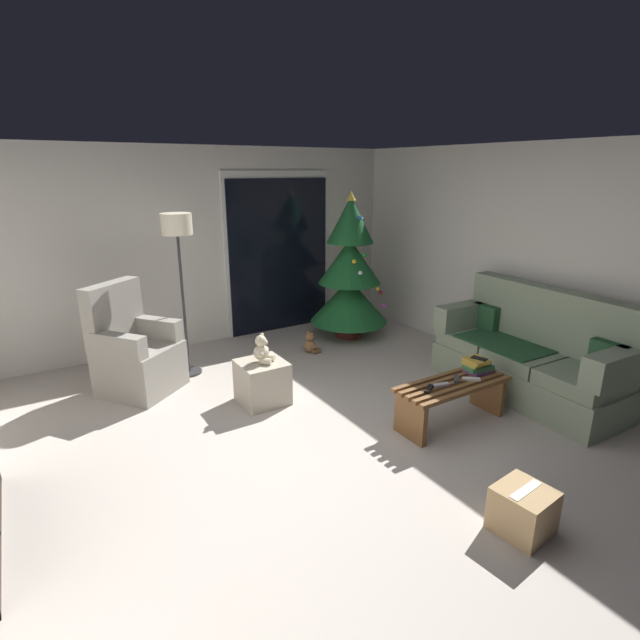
{
  "coord_description": "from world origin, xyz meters",
  "views": [
    {
      "loc": [
        -1.92,
        -3.01,
        2.22
      ],
      "look_at": [
        0.4,
        0.7,
        0.85
      ],
      "focal_mm": 27.18,
      "sensor_mm": 36.0,
      "label": 1
    }
  ],
  "objects_px": {
    "christmas_tree": "(349,275)",
    "ottoman": "(262,382)",
    "book_stack": "(477,366)",
    "teddy_bear_chestnut_by_tree": "(311,344)",
    "remote_graphite": "(457,379)",
    "floor_lamp": "(178,240)",
    "couch": "(531,357)",
    "teddy_bear_cream": "(262,351)",
    "remote_white": "(471,379)",
    "coffee_table": "(452,396)",
    "remote_silver": "(441,385)",
    "armchair": "(135,354)",
    "cardboard_box_taped_mid_floor": "(523,510)",
    "remote_black": "(429,389)",
    "cell_phone": "(479,358)"
  },
  "relations": [
    {
      "from": "coffee_table",
      "to": "book_stack",
      "type": "height_order",
      "value": "book_stack"
    },
    {
      "from": "remote_black",
      "to": "teddy_bear_cream",
      "type": "relative_size",
      "value": 0.55
    },
    {
      "from": "coffee_table",
      "to": "remote_white",
      "type": "distance_m",
      "value": 0.23
    },
    {
      "from": "remote_graphite",
      "to": "floor_lamp",
      "type": "height_order",
      "value": "floor_lamp"
    },
    {
      "from": "couch",
      "to": "remote_white",
      "type": "bearing_deg",
      "value": -175.2
    },
    {
      "from": "couch",
      "to": "christmas_tree",
      "type": "distance_m",
      "value": 2.53
    },
    {
      "from": "coffee_table",
      "to": "christmas_tree",
      "type": "relative_size",
      "value": 0.56
    },
    {
      "from": "christmas_tree",
      "to": "teddy_bear_chestnut_by_tree",
      "type": "height_order",
      "value": "christmas_tree"
    },
    {
      "from": "coffee_table",
      "to": "teddy_bear_chestnut_by_tree",
      "type": "xyz_separation_m",
      "value": [
        -0.17,
        2.18,
        -0.15
      ]
    },
    {
      "from": "remote_silver",
      "to": "armchair",
      "type": "relative_size",
      "value": 0.14
    },
    {
      "from": "couch",
      "to": "ottoman",
      "type": "bearing_deg",
      "value": 152.23
    },
    {
      "from": "book_stack",
      "to": "ottoman",
      "type": "distance_m",
      "value": 2.06
    },
    {
      "from": "book_stack",
      "to": "ottoman",
      "type": "relative_size",
      "value": 0.62
    },
    {
      "from": "remote_white",
      "to": "cell_phone",
      "type": "xyz_separation_m",
      "value": [
        0.19,
        0.09,
        0.13
      ]
    },
    {
      "from": "remote_graphite",
      "to": "christmas_tree",
      "type": "bearing_deg",
      "value": -56.13
    },
    {
      "from": "cardboard_box_taped_mid_floor",
      "to": "remote_white",
      "type": "bearing_deg",
      "value": 55.03
    },
    {
      "from": "book_stack",
      "to": "teddy_bear_cream",
      "type": "relative_size",
      "value": 0.96
    },
    {
      "from": "coffee_table",
      "to": "cardboard_box_taped_mid_floor",
      "type": "distance_m",
      "value": 1.39
    },
    {
      "from": "cell_phone",
      "to": "ottoman",
      "type": "relative_size",
      "value": 0.33
    },
    {
      "from": "remote_graphite",
      "to": "floor_lamp",
      "type": "relative_size",
      "value": 0.09
    },
    {
      "from": "remote_graphite",
      "to": "floor_lamp",
      "type": "bearing_deg",
      "value": -7.5
    },
    {
      "from": "christmas_tree",
      "to": "ottoman",
      "type": "xyz_separation_m",
      "value": [
        -1.86,
        -1.16,
        -0.66
      ]
    },
    {
      "from": "remote_silver",
      "to": "floor_lamp",
      "type": "bearing_deg",
      "value": -135.21
    },
    {
      "from": "coffee_table",
      "to": "floor_lamp",
      "type": "distance_m",
      "value": 3.16
    },
    {
      "from": "remote_white",
      "to": "remote_silver",
      "type": "relative_size",
      "value": 1.0
    },
    {
      "from": "remote_white",
      "to": "remote_black",
      "type": "height_order",
      "value": "same"
    },
    {
      "from": "remote_silver",
      "to": "cardboard_box_taped_mid_floor",
      "type": "xyz_separation_m",
      "value": [
        -0.49,
        -1.22,
        -0.27
      ]
    },
    {
      "from": "couch",
      "to": "teddy_bear_chestnut_by_tree",
      "type": "xyz_separation_m",
      "value": [
        -1.32,
        2.15,
        -0.28
      ]
    },
    {
      "from": "book_stack",
      "to": "teddy_bear_chestnut_by_tree",
      "type": "bearing_deg",
      "value": 103.8
    },
    {
      "from": "cell_phone",
      "to": "cardboard_box_taped_mid_floor",
      "type": "relative_size",
      "value": 0.4
    },
    {
      "from": "remote_black",
      "to": "teddy_bear_cream",
      "type": "xyz_separation_m",
      "value": [
        -0.96,
        1.28,
        0.13
      ]
    },
    {
      "from": "remote_white",
      "to": "teddy_bear_cream",
      "type": "bearing_deg",
      "value": -95.1
    },
    {
      "from": "remote_graphite",
      "to": "book_stack",
      "type": "bearing_deg",
      "value": -129.19
    },
    {
      "from": "remote_black",
      "to": "coffee_table",
      "type": "bearing_deg",
      "value": 58.11
    },
    {
      "from": "christmas_tree",
      "to": "teddy_bear_chestnut_by_tree",
      "type": "relative_size",
      "value": 6.84
    },
    {
      "from": "remote_white",
      "to": "armchair",
      "type": "bearing_deg",
      "value": -95.4
    },
    {
      "from": "couch",
      "to": "floor_lamp",
      "type": "bearing_deg",
      "value": 139.98
    },
    {
      "from": "armchair",
      "to": "teddy_bear_cream",
      "type": "height_order",
      "value": "armchair"
    },
    {
      "from": "teddy_bear_chestnut_by_tree",
      "to": "coffee_table",
      "type": "bearing_deg",
      "value": -85.42
    },
    {
      "from": "remote_black",
      "to": "armchair",
      "type": "height_order",
      "value": "armchair"
    },
    {
      "from": "armchair",
      "to": "remote_silver",
      "type": "bearing_deg",
      "value": -46.93
    },
    {
      "from": "teddy_bear_chestnut_by_tree",
      "to": "cardboard_box_taped_mid_floor",
      "type": "distance_m",
      "value": 3.43
    },
    {
      "from": "book_stack",
      "to": "teddy_bear_chestnut_by_tree",
      "type": "distance_m",
      "value": 2.23
    },
    {
      "from": "remote_graphite",
      "to": "christmas_tree",
      "type": "distance_m",
      "value": 2.53
    },
    {
      "from": "floor_lamp",
      "to": "book_stack",
      "type": "bearing_deg",
      "value": -49.26
    },
    {
      "from": "couch",
      "to": "teddy_bear_cream",
      "type": "height_order",
      "value": "couch"
    },
    {
      "from": "coffee_table",
      "to": "teddy_bear_chestnut_by_tree",
      "type": "height_order",
      "value": "coffee_table"
    },
    {
      "from": "teddy_bear_chestnut_by_tree",
      "to": "christmas_tree",
      "type": "bearing_deg",
      "value": 19.63
    },
    {
      "from": "floor_lamp",
      "to": "teddy_bear_chestnut_by_tree",
      "type": "xyz_separation_m",
      "value": [
        1.49,
        -0.21,
        -1.38
      ]
    },
    {
      "from": "armchair",
      "to": "teddy_bear_chestnut_by_tree",
      "type": "bearing_deg",
      "value": -1.78
    }
  ]
}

